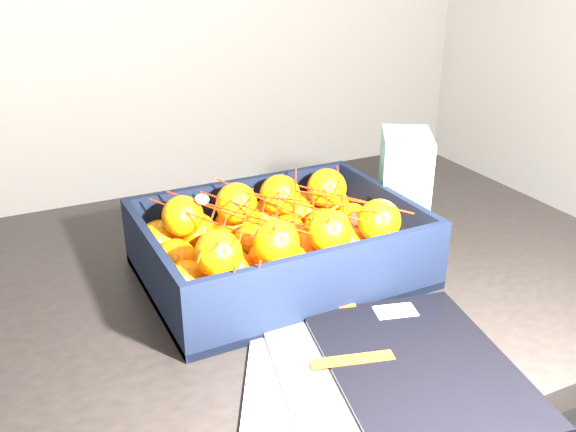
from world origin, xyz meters
name	(u,v)px	position (x,y,z in m)	size (l,w,h in m)	color
table	(267,325)	(-0.25, -0.23, 0.65)	(1.21, 0.82, 0.75)	black
magazine_stack	(379,383)	(-0.25, -0.54, 0.76)	(0.40, 0.38, 0.02)	silver
produce_crate	(279,255)	(-0.24, -0.25, 0.78)	(0.40, 0.30, 0.11)	olive
clementine_heap	(280,240)	(-0.24, -0.25, 0.81)	(0.38, 0.28, 0.12)	orange
mesh_net	(277,210)	(-0.24, -0.26, 0.86)	(0.33, 0.26, 0.10)	red
retail_carton	(404,184)	(0.02, -0.21, 0.84)	(0.08, 0.12, 0.18)	white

